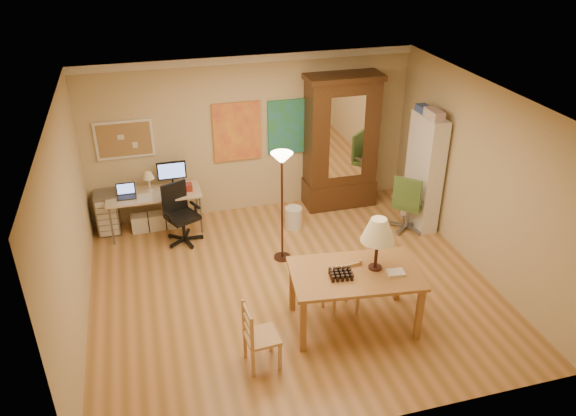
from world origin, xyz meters
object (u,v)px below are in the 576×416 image
object	(u,v)px
dining_table	(363,260)
bookshelf	(424,172)
office_chair_black	(182,226)
armoire	(340,150)
computer_desk	(157,207)
office_chair_green	(407,215)

from	to	relation	value
dining_table	bookshelf	world-z (taller)	bookshelf
dining_table	bookshelf	bearing A→B (deg)	47.90
dining_table	bookshelf	size ratio (longest dim) A/B	0.88
office_chair_black	armoire	xyz separation A→B (m)	(2.84, 0.58, 0.76)
computer_desk	bookshelf	size ratio (longest dim) A/B	0.78
office_chair_green	computer_desk	bearing A→B (deg)	164.26
armoire	office_chair_green	bearing A→B (deg)	-57.38
dining_table	office_chair_black	world-z (taller)	dining_table
computer_desk	office_chair_green	world-z (taller)	computer_desk
office_chair_black	computer_desk	bearing A→B (deg)	125.33
computer_desk	armoire	world-z (taller)	armoire
computer_desk	office_chair_black	distance (m)	0.62
office_chair_green	armoire	distance (m)	1.61
office_chair_black	bookshelf	xyz separation A→B (m)	(3.88, -0.50, 0.69)
office_chair_green	bookshelf	xyz separation A→B (m)	(0.28, 0.12, 0.68)
office_chair_green	armoire	size ratio (longest dim) A/B	0.43
office_chair_green	dining_table	bearing A→B (deg)	-129.27
dining_table	bookshelf	distance (m)	2.86
bookshelf	office_chair_black	bearing A→B (deg)	172.70
armoire	office_chair_black	bearing A→B (deg)	-168.51
office_chair_green	armoire	xyz separation A→B (m)	(-0.77, 1.20, 0.75)
office_chair_green	bookshelf	bearing A→B (deg)	23.59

